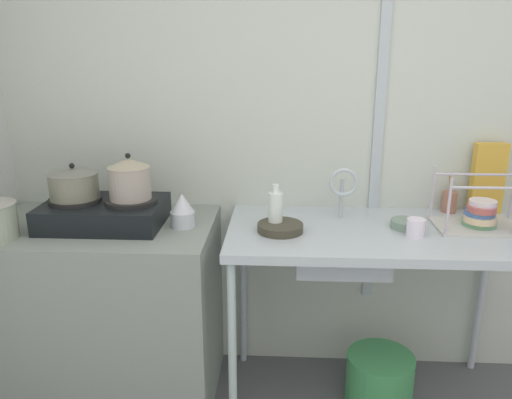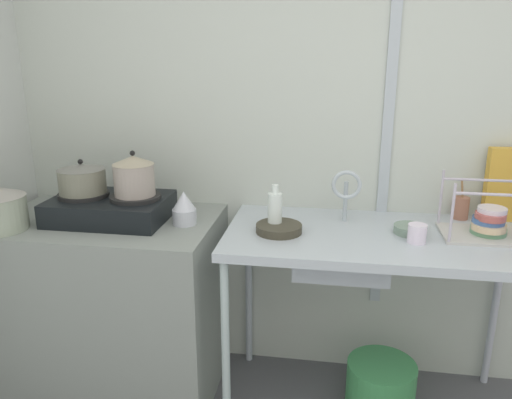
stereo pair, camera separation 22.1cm
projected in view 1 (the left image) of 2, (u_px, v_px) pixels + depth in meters
wall_back at (389, 116)px, 2.45m from camera, size 4.62×0.10×2.70m
wall_metal_strip at (381, 89)px, 2.36m from camera, size 0.05×0.01×2.16m
counter_concrete at (107, 311)px, 2.42m from camera, size 1.05×0.66×0.89m
counter_sink at (375, 244)px, 2.25m from camera, size 1.33×0.66×0.89m
stove at (104, 212)px, 2.27m from camera, size 0.53×0.37×0.13m
pot_on_left_burner at (74, 183)px, 2.24m from camera, size 0.22×0.22×0.16m
pot_on_right_burner at (129, 179)px, 2.22m from camera, size 0.19×0.19×0.21m
percolator at (182, 211)px, 2.24m from camera, size 0.11×0.11×0.16m
sink_basin at (341, 249)px, 2.23m from camera, size 0.40×0.31×0.17m
faucet at (343, 186)px, 2.29m from camera, size 0.13×0.08×0.26m
frying_pan at (280, 228)px, 2.20m from camera, size 0.20×0.20×0.04m
dish_rack at (480, 217)px, 2.23m from camera, size 0.38×0.25×0.26m
cup_by_rack at (416, 228)px, 2.13m from camera, size 0.08×0.08×0.08m
small_bowl_on_drainboard at (406, 224)px, 2.24m from camera, size 0.14×0.14×0.04m
bottle_by_sink at (275, 210)px, 2.21m from camera, size 0.06×0.06×0.21m
cereal_box at (488, 178)px, 2.42m from camera, size 0.16×0.06×0.34m
utensil_jar at (449, 201)px, 2.45m from camera, size 0.07×0.07×0.19m
bucket_on_floor at (379, 380)px, 2.41m from camera, size 0.32×0.32×0.26m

